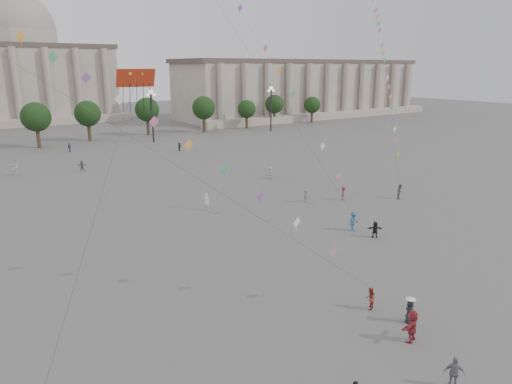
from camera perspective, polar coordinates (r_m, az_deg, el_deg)
ground at (r=31.95m, az=10.37°, el=-13.20°), size 360.00×360.00×0.00m
hall_east at (r=148.27m, az=5.97°, el=12.74°), size 84.00×26.22×17.20m
hall_central at (r=150.24m, az=-27.23°, el=13.43°), size 48.30×34.30×35.50m
tree_row at (r=100.19m, az=-22.65°, el=8.66°), size 137.12×5.12×8.00m
lamp_post_mid_east at (r=96.61m, az=-12.91°, el=10.41°), size 2.00×0.90×10.65m
lamp_post_far_east at (r=111.08m, az=1.90°, el=11.39°), size 2.00×0.90×10.65m
person_crowd_0 at (r=90.65m, az=-22.29°, el=5.18°), size 0.98×0.98×1.67m
person_crowd_3 at (r=43.26m, az=14.66°, el=-4.55°), size 1.42×1.20×1.54m
person_crowd_4 at (r=74.37m, az=-27.79°, el=2.54°), size 1.39×1.56×1.71m
person_crowd_6 at (r=52.84m, az=6.28°, el=-0.48°), size 1.07×0.70×1.55m
person_crowd_7 at (r=63.75m, az=1.76°, el=2.43°), size 1.64×0.88×1.69m
person_crowd_8 at (r=54.44m, az=10.88°, el=-0.15°), size 1.15×1.19×1.63m
person_crowd_9 at (r=86.29m, az=-9.55°, el=5.62°), size 1.31×1.41×1.58m
person_crowd_12 at (r=73.13m, az=-20.92°, el=3.08°), size 1.56×1.11×1.62m
person_crowd_13 at (r=49.88m, az=-6.23°, el=-1.22°), size 0.80×0.83×1.91m
tourist_2 at (r=28.36m, az=18.91°, el=-15.54°), size 1.89×1.08×1.94m
tourist_3 at (r=25.69m, az=23.54°, el=-19.98°), size 0.93×0.99×1.64m
kite_flyer_0 at (r=30.99m, az=14.07°, el=-12.80°), size 0.92×0.87×1.51m
kite_flyer_1 at (r=44.44m, az=12.09°, el=-3.58°), size 1.31×0.83×1.93m
kite_flyer_2 at (r=56.56m, az=17.58°, el=0.06°), size 1.07×1.00×1.76m
hat_person at (r=30.22m, az=18.70°, el=-13.83°), size 0.80×0.60×1.69m
dragon_kite at (r=27.35m, az=-14.83°, el=11.89°), size 6.16×7.20×21.39m
kite_train_east at (r=71.48m, az=15.33°, el=17.77°), size 20.00×25.64×45.33m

